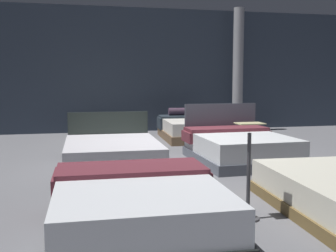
% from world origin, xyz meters
% --- Properties ---
extents(ground_plane, '(18.00, 18.00, 0.02)m').
position_xyz_m(ground_plane, '(0.00, 0.00, -0.01)').
color(ground_plane, slate).
extents(showroom_back_wall, '(18.00, 0.06, 3.50)m').
position_xyz_m(showroom_back_wall, '(0.00, 4.88, 1.75)').
color(showroom_back_wall, '#333D4C').
rests_on(showroom_back_wall, ground_plane).
extents(bed_0, '(1.72, 2.04, 0.51)m').
position_xyz_m(bed_0, '(-1.18, -2.87, 0.24)').
color(bed_0, black).
rests_on(bed_0, ground_plane).
extents(bed_2, '(1.63, 2.04, 0.87)m').
position_xyz_m(bed_2, '(-1.18, 0.03, 0.23)').
color(bed_2, '#2A332E').
rests_on(bed_2, ground_plane).
extents(bed_3, '(1.67, 2.05, 1.00)m').
position_xyz_m(bed_3, '(1.11, 0.06, 0.26)').
color(bed_3, '#4F5460').
rests_on(bed_3, ground_plane).
extents(bed_4, '(1.62, 2.18, 0.45)m').
position_xyz_m(bed_4, '(-1.14, 2.95, 0.22)').
color(bed_4, '#293139').
rests_on(bed_4, ground_plane).
extents(bed_5, '(1.68, 2.10, 0.74)m').
position_xyz_m(bed_5, '(1.13, 2.99, 0.26)').
color(bed_5, brown).
rests_on(bed_5, ground_plane).
extents(price_sign, '(0.28, 0.24, 1.03)m').
position_xyz_m(price_sign, '(0.00, -2.86, 0.40)').
color(price_sign, '#3F3F44').
rests_on(price_sign, ground_plane).
extents(support_pillar, '(0.29, 0.29, 3.50)m').
position_xyz_m(support_pillar, '(2.80, 4.29, 1.75)').
color(support_pillar, '#99999E').
rests_on(support_pillar, ground_plane).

